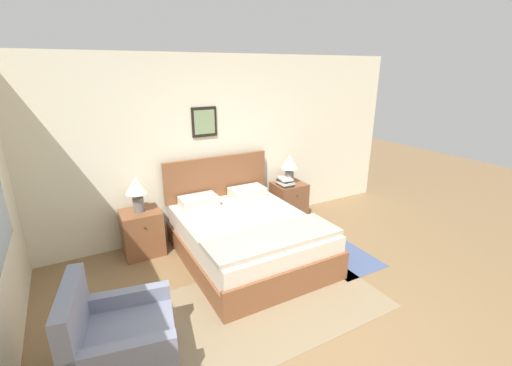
{
  "coord_description": "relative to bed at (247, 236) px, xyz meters",
  "views": [
    {
      "loc": [
        -1.64,
        -1.86,
        2.4
      ],
      "look_at": [
        0.24,
        1.53,
        1.1
      ],
      "focal_mm": 24.0,
      "sensor_mm": 36.0,
      "label": 1
    }
  ],
  "objects": [
    {
      "name": "nightstand_near_window",
      "position": [
        -1.18,
        0.77,
        0.0
      ],
      "size": [
        0.5,
        0.47,
        0.61
      ],
      "color": "brown",
      "rests_on": "ground_plane"
    },
    {
      "name": "book_slim_near_top",
      "position": [
        1.07,
        0.73,
        0.42
      ],
      "size": [
        0.23,
        0.28,
        0.03
      ],
      "rotation": [
        0.0,
        0.0,
        -0.19
      ],
      "color": "silver",
      "rests_on": "book_novel_upper"
    },
    {
      "name": "book_hardcover_middle",
      "position": [
        1.07,
        0.73,
        0.36
      ],
      "size": [
        0.21,
        0.26,
        0.04
      ],
      "rotation": [
        0.0,
        0.0,
        0.01
      ],
      "color": "silver",
      "rests_on": "book_thick_bottom"
    },
    {
      "name": "nightstand_by_door",
      "position": [
        1.18,
        0.77,
        0.0
      ],
      "size": [
        0.5,
        0.47,
        0.61
      ],
      "color": "brown",
      "rests_on": "ground_plane"
    },
    {
      "name": "bed",
      "position": [
        0.0,
        0.0,
        0.0
      ],
      "size": [
        1.61,
        2.02,
        1.17
      ],
      "color": "brown",
      "rests_on": "ground_plane"
    },
    {
      "name": "ground_plane",
      "position": [
        -0.21,
        -1.73,
        -0.31
      ],
      "size": [
        16.0,
        16.0,
        0.0
      ],
      "primitive_type": "plane",
      "color": "olive"
    },
    {
      "name": "table_lamp_by_door",
      "position": [
        1.18,
        0.77,
        0.63
      ],
      "size": [
        0.29,
        0.29,
        0.48
      ],
      "color": "slate",
      "rests_on": "nightstand_by_door"
    },
    {
      "name": "area_rug_main",
      "position": [
        -0.2,
        -0.97,
        -0.3
      ],
      "size": [
        2.32,
        1.46,
        0.01
      ],
      "color": "#897556",
      "rests_on": "ground_plane"
    },
    {
      "name": "book_thick_bottom",
      "position": [
        1.07,
        0.73,
        0.32
      ],
      "size": [
        0.2,
        0.29,
        0.03
      ],
      "rotation": [
        0.0,
        0.0,
        -0.05
      ],
      "color": "#232328",
      "rests_on": "nightstand_by_door"
    },
    {
      "name": "area_rug_bedside",
      "position": [
        1.12,
        -0.32,
        -0.3
      ],
      "size": [
        0.71,
        1.55,
        0.01
      ],
      "color": "#47567F",
      "rests_on": "ground_plane"
    },
    {
      "name": "armchair",
      "position": [
        -1.75,
        -1.15,
        -0.01
      ],
      "size": [
        0.91,
        0.88,
        0.88
      ],
      "rotation": [
        0.0,
        0.0,
        -1.76
      ],
      "color": "gray",
      "rests_on": "ground_plane"
    },
    {
      "name": "book_novel_upper",
      "position": [
        1.07,
        0.73,
        0.39
      ],
      "size": [
        0.22,
        0.25,
        0.03
      ],
      "rotation": [
        0.0,
        0.0,
        0.18
      ],
      "color": "#232328",
      "rests_on": "book_hardcover_middle"
    },
    {
      "name": "table_lamp_near_window",
      "position": [
        -1.19,
        0.77,
        0.63
      ],
      "size": [
        0.29,
        0.29,
        0.48
      ],
      "color": "slate",
      "rests_on": "nightstand_near_window"
    },
    {
      "name": "wall_back",
      "position": [
        -0.21,
        1.07,
        1.0
      ],
      "size": [
        7.0,
        0.09,
        2.6
      ],
      "color": "beige",
      "rests_on": "ground_plane"
    }
  ]
}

